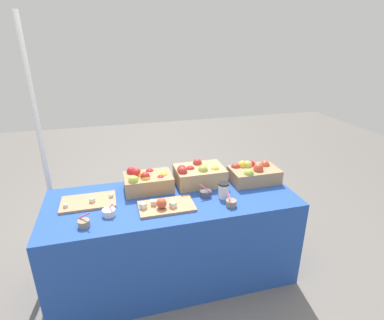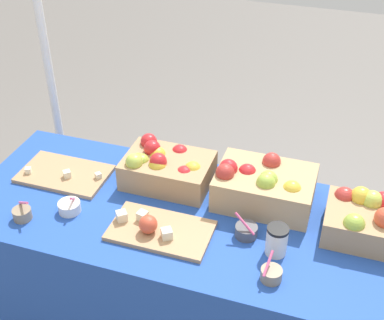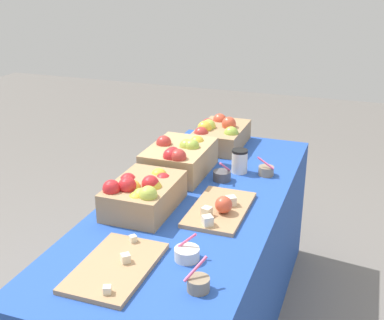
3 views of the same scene
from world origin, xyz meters
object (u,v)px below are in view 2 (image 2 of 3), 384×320
object	(u,v)px
cutting_board_back	(65,174)
sample_bowl_mid	(271,274)
apple_crate_right	(165,168)
cutting_board_front	(157,229)
sample_bowl_near	(70,207)
apple_crate_middle	(263,186)
sample_bowl_extra	(246,231)
coffee_cup	(277,240)
apple_crate_left	(377,221)
sample_bowl_far	(22,214)
tent_pole	(47,59)

from	to	relation	value
cutting_board_back	sample_bowl_mid	xyz separation A→B (m)	(1.00, -0.32, 0.02)
apple_crate_right	cutting_board_back	xyz separation A→B (m)	(-0.45, -0.10, -0.07)
cutting_board_back	sample_bowl_mid	distance (m)	1.05
cutting_board_front	sample_bowl_near	size ratio (longest dim) A/B	4.12
cutting_board_front	sample_bowl_mid	distance (m)	0.48
apple_crate_middle	sample_bowl_extra	bearing A→B (deg)	-93.84
sample_bowl_extra	coffee_cup	world-z (taller)	coffee_cup
apple_crate_middle	apple_crate_right	distance (m)	0.43
cutting_board_back	sample_bowl_extra	bearing A→B (deg)	-8.37
apple_crate_left	sample_bowl_mid	distance (m)	0.49
apple_crate_left	sample_bowl_far	bearing A→B (deg)	-165.96
apple_crate_middle	sample_bowl_far	xyz separation A→B (m)	(-0.90, -0.41, -0.06)
apple_crate_middle	cutting_board_front	bearing A→B (deg)	-137.55
cutting_board_front	sample_bowl_near	world-z (taller)	sample_bowl_near
apple_crate_left	cutting_board_back	xyz separation A→B (m)	(-1.34, -0.03, -0.06)
apple_crate_middle	sample_bowl_far	distance (m)	0.99
apple_crate_left	apple_crate_middle	bearing A→B (deg)	170.92
apple_crate_left	sample_bowl_near	size ratio (longest dim) A/B	4.14
sample_bowl_near	coffee_cup	size ratio (longest dim) A/B	0.80
apple_crate_right	sample_bowl_extra	world-z (taller)	apple_crate_right
sample_bowl_far	cutting_board_front	bearing A→B (deg)	9.45
apple_crate_middle	tent_pole	xyz separation A→B (m)	(-1.24, 0.43, 0.21)
sample_bowl_near	coffee_cup	xyz separation A→B (m)	(0.85, 0.03, 0.04)
tent_pole	sample_bowl_extra	bearing A→B (deg)	-28.24
cutting_board_back	tent_pole	size ratio (longest dim) A/B	0.19
sample_bowl_extra	cutting_board_front	bearing A→B (deg)	-164.72
cutting_board_back	sample_bowl_extra	xyz separation A→B (m)	(0.87, -0.13, 0.02)
cutting_board_front	tent_pole	distance (m)	1.20
coffee_cup	sample_bowl_far	bearing A→B (deg)	-172.75
apple_crate_right	cutting_board_front	world-z (taller)	apple_crate_right
apple_crate_right	sample_bowl_near	size ratio (longest dim) A/B	3.89
sample_bowl_mid	sample_bowl_far	xyz separation A→B (m)	(-1.02, 0.01, 0.00)
apple_crate_left	apple_crate_middle	distance (m)	0.46
apple_crate_left	cutting_board_back	size ratio (longest dim) A/B	1.02
coffee_cup	sample_bowl_mid	bearing A→B (deg)	-86.16
sample_bowl_far	apple_crate_right	bearing A→B (deg)	41.51
apple_crate_middle	cutting_board_back	size ratio (longest dim) A/B	1.01
apple_crate_left	sample_bowl_extra	distance (m)	0.50
cutting_board_front	cutting_board_back	distance (m)	0.58
apple_crate_middle	sample_bowl_near	distance (m)	0.81
sample_bowl_extra	sample_bowl_far	bearing A→B (deg)	-168.31
apple_crate_left	sample_bowl_far	xyz separation A→B (m)	(-1.36, -0.34, -0.05)
apple_crate_right	sample_bowl_far	xyz separation A→B (m)	(-0.46, -0.41, -0.05)
apple_crate_right	sample_bowl_mid	bearing A→B (deg)	-37.10
sample_bowl_near	sample_bowl_extra	size ratio (longest dim) A/B	0.87
apple_crate_right	sample_bowl_mid	size ratio (longest dim) A/B	3.81
coffee_cup	apple_crate_middle	bearing A→B (deg)	111.38
sample_bowl_near	sample_bowl_far	xyz separation A→B (m)	(-0.16, -0.10, 0.00)
cutting_board_back	coffee_cup	world-z (taller)	coffee_cup
apple_crate_right	coffee_cup	bearing A→B (deg)	-27.42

